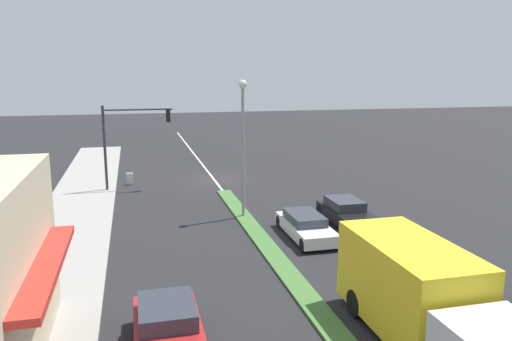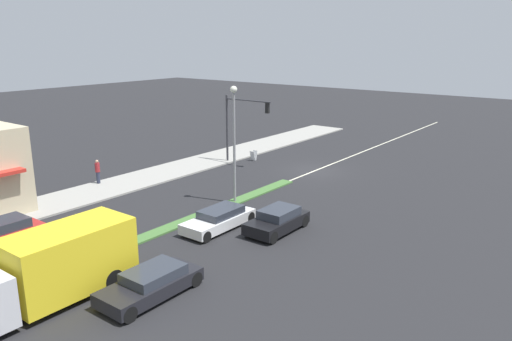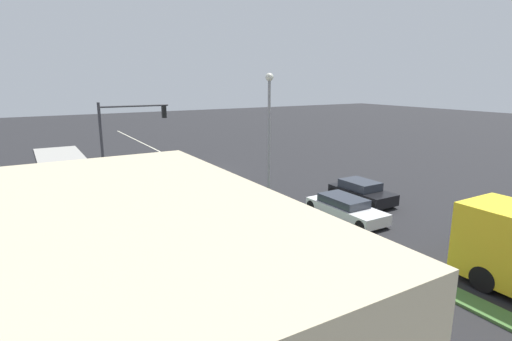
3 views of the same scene
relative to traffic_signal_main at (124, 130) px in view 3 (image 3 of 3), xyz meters
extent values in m
plane|color=#232326|center=(-6.12, 16.02, -3.90)|extent=(160.00, 160.00, 0.00)
cube|color=#9E9B93|center=(2.88, 16.52, -3.84)|extent=(4.00, 73.00, 0.12)
cube|color=beige|center=(-6.12, -1.98, -3.90)|extent=(0.16, 60.00, 0.01)
cube|color=red|center=(1.92, 20.76, -0.98)|extent=(0.70, 6.36, 0.20)
cylinder|color=#333338|center=(1.43, 0.01, -0.98)|extent=(0.18, 0.18, 5.60)
cylinder|color=#333338|center=(-0.82, 0.01, 1.52)|extent=(4.50, 0.12, 0.12)
cube|color=black|center=(-2.77, 0.01, 1.07)|extent=(0.28, 0.24, 0.84)
sphere|color=red|center=(-2.77, -0.12, 1.34)|extent=(0.18, 0.18, 0.18)
sphere|color=gold|center=(-2.77, -0.12, 1.07)|extent=(0.18, 0.18, 0.18)
sphere|color=green|center=(-2.77, -0.12, 0.80)|extent=(0.18, 0.18, 0.18)
cylinder|color=gray|center=(-6.12, 8.12, -0.30)|extent=(0.16, 0.16, 7.00)
sphere|color=silver|center=(-6.12, 8.12, 3.35)|extent=(0.44, 0.44, 0.44)
cylinder|color=#282D42|center=(4.29, 11.00, -3.35)|extent=(0.26, 0.26, 0.85)
cylinder|color=maroon|center=(4.29, 11.00, -2.60)|extent=(0.34, 0.34, 0.67)
sphere|color=tan|center=(4.29, 11.00, -2.15)|extent=(0.22, 0.22, 0.22)
cube|color=silver|center=(-0.07, -1.88, -3.47)|extent=(0.45, 0.21, 0.84)
cube|color=silver|center=(-0.07, -1.56, -3.47)|extent=(0.45, 0.21, 0.84)
cylinder|color=black|center=(-7.24, 20.07, -3.45)|extent=(0.28, 0.90, 0.90)
cylinder|color=black|center=(-11.96, 17.78, -3.57)|extent=(0.22, 0.65, 0.65)
cylinder|color=black|center=(-10.29, 17.78, -3.57)|extent=(0.22, 0.65, 0.65)
cube|color=silver|center=(-8.32, 12.19, -3.45)|extent=(1.74, 4.54, 0.56)
cube|color=#2D333D|center=(-8.32, 11.96, -2.96)|extent=(1.48, 2.49, 0.41)
cylinder|color=black|center=(-9.10, 14.05, -3.59)|extent=(0.22, 0.63, 0.63)
cylinder|color=black|center=(-7.55, 14.05, -3.59)|extent=(0.22, 0.63, 0.63)
cylinder|color=black|center=(-9.10, 10.33, -3.59)|extent=(0.22, 0.63, 0.63)
cylinder|color=black|center=(-7.55, 10.33, -3.59)|extent=(0.22, 0.63, 0.63)
cube|color=#2D333D|center=(-1.12, 20.44, -2.79)|extent=(1.61, 2.10, 0.49)
cylinder|color=black|center=(-1.97, 19.17, -3.56)|extent=(0.22, 0.68, 0.68)
cylinder|color=black|center=(-0.28, 19.17, -3.56)|extent=(0.22, 0.68, 0.68)
cube|color=black|center=(-11.12, 10.55, -3.40)|extent=(1.83, 3.93, 0.62)
cube|color=#2D333D|center=(-11.12, 10.35, -2.86)|extent=(1.55, 2.16, 0.47)
cylinder|color=black|center=(-11.94, 12.07, -3.56)|extent=(0.22, 0.68, 0.68)
cylinder|color=black|center=(-10.31, 12.07, -3.56)|extent=(0.22, 0.68, 0.68)
cylinder|color=black|center=(-11.94, 9.02, -3.56)|extent=(0.22, 0.68, 0.68)
cylinder|color=black|center=(-10.31, 9.02, -3.56)|extent=(0.22, 0.68, 0.68)
camera|label=1|loc=(-0.41, 33.98, 4.00)|focal=35.00mm
camera|label=2|loc=(-25.76, 31.59, 6.37)|focal=35.00mm
camera|label=3|loc=(5.84, 26.83, 3.21)|focal=28.00mm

